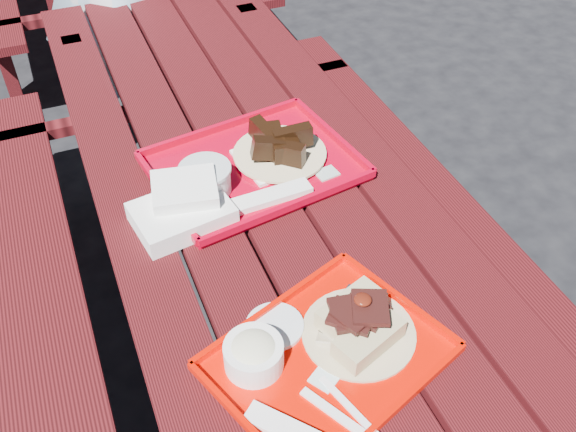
{
  "coord_description": "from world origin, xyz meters",
  "views": [
    {
      "loc": [
        -0.37,
        -1.06,
        1.74
      ],
      "look_at": [
        0.0,
        -0.15,
        0.82
      ],
      "focal_mm": 40.0,
      "sensor_mm": 36.0,
      "label": 1
    }
  ],
  "objects": [
    {
      "name": "picnic_table_near",
      "position": [
        -0.0,
        0.0,
        0.56
      ],
      "size": [
        1.41,
        2.4,
        0.75
      ],
      "color": "#4A0E11",
      "rests_on": "ground"
    },
    {
      "name": "near_tray",
      "position": [
        -0.06,
        -0.45,
        0.78
      ],
      "size": [
        0.48,
        0.43,
        0.13
      ],
      "color": "red",
      "rests_on": "picnic_table_near"
    },
    {
      "name": "white_cloth",
      "position": [
        -0.19,
        -0.0,
        0.79
      ],
      "size": [
        0.23,
        0.19,
        0.08
      ],
      "color": "white",
      "rests_on": "picnic_table_near"
    },
    {
      "name": "far_tray",
      "position": [
        0.01,
        0.09,
        0.77
      ],
      "size": [
        0.52,
        0.43,
        0.08
      ],
      "color": "#B3001A",
      "rests_on": "picnic_table_near"
    },
    {
      "name": "ground",
      "position": [
        0.0,
        0.0,
        0.0
      ],
      "size": [
        60.0,
        60.0,
        0.0
      ],
      "primitive_type": "plane",
      "color": "black",
      "rests_on": "ground"
    }
  ]
}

